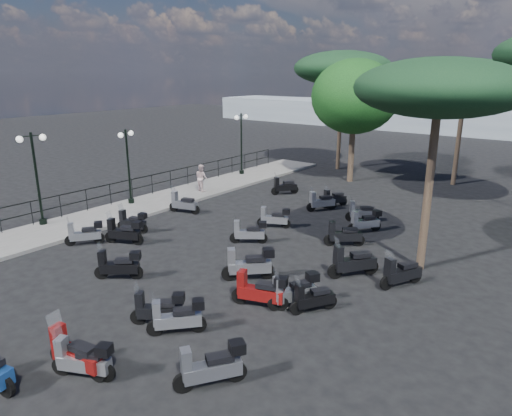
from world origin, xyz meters
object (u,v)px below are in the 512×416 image
Objects in this scene: scooter_13 at (249,232)px; pine_0 at (467,75)px; pine_2 at (343,68)px; scooter_25 at (401,273)px; scooter_15 at (83,360)px; scooter_24 at (352,263)px; lamp_post_1 at (128,162)px; scooter_14 at (321,202)px; pine_3 at (440,89)px; scooter_4 at (284,187)px; lamp_post_0 at (36,173)px; scooter_3 at (183,204)px; lamp_post_2 at (241,140)px; scooter_7 at (274,218)px; scooter_12 at (249,265)px; scooter_18 at (294,291)px; broadleaf_tree at (355,97)px; scooter_6 at (124,232)px; scooter_5 at (119,266)px; scooter_11 at (159,309)px; scooter_19 at (343,235)px; pedestrian_far at (202,178)px; scooter_17 at (260,291)px; scooter_16 at (177,318)px; scooter_26 at (365,222)px; scooter_22 at (211,367)px; scooter_1 at (85,234)px; scooter_23 at (313,299)px; scooter_8 at (334,199)px; scooter_20 at (361,212)px; scooter_10 at (75,354)px; scooter_2 at (132,222)px.

scooter_13 is 0.18× the size of pine_0.
scooter_25 is at bearing -55.63° from pine_2.
pine_0 reaches higher than scooter_15.
scooter_24 is 19.35m from pine_2.
pine_0 is (11.98, 15.27, 4.20)m from lamp_post_1.
scooter_14 is 0.20× the size of pine_3.
scooter_25 reaches higher than scooter_4.
lamp_post_0 reaches higher than scooter_3.
scooter_7 is (7.96, -7.28, -1.98)m from lamp_post_2.
scooter_12 is 0.20× the size of pine_3.
pine_2 reaches higher than scooter_18.
scooter_12 is at bearing -75.45° from broadleaf_tree.
scooter_4 is 0.91× the size of scooter_6.
scooter_5 is at bearing -103.46° from pine_0.
scooter_6 is 1.16× the size of scooter_11.
scooter_7 is at bearing 50.84° from scooter_19.
scooter_4 is 0.89× the size of scooter_25.
pedestrian_far is 0.21× the size of pine_3.
lamp_post_2 reaches higher than scooter_12.
lamp_post_0 is 11.04m from scooter_12.
scooter_18 is (7.63, -10.54, 0.05)m from scooter_4.
pine_0 reaches higher than scooter_25.
lamp_post_0 reaches higher than scooter_17.
scooter_16 reaches higher than scooter_26.
scooter_26 is (-3.22, 4.19, -0.00)m from scooter_25.
lamp_post_1 reaches higher than scooter_24.
scooter_19 is 9.69m from scooter_22.
scooter_24 is 6.32m from pine_3.
lamp_post_1 is 14.42m from scooter_15.
lamp_post_0 is 3.12× the size of scooter_1.
scooter_22 is at bearing -71.44° from broadleaf_tree.
scooter_4 is 0.90× the size of scooter_24.
scooter_25 is at bearing -49.89° from scooter_15.
scooter_12 is 1.09× the size of scooter_23.
lamp_post_1 reaches higher than scooter_23.
scooter_22 is at bearing 165.35° from scooter_12.
scooter_8 is 1.03m from scooter_14.
scooter_16 is 3.57m from scooter_18.
scooter_6 is 1.17× the size of scooter_20.
scooter_10 is 6.18m from scooter_18.
scooter_2 is 0.20× the size of broadleaf_tree.
scooter_10 is at bearing 124.25° from scooter_8.
scooter_6 is 12.86m from pine_3.
scooter_15 is (7.29, -6.95, 0.01)m from scooter_2.
scooter_10 is (3.43, -3.69, -0.01)m from scooter_5.
scooter_23 is at bearing 162.04° from pedestrian_far.
lamp_post_1 is 4.49m from pedestrian_far.
lamp_post_0 is 5.16m from scooter_6.
scooter_10 is at bearing 95.50° from scooter_23.
pine_3 is at bearing -110.23° from scooter_13.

